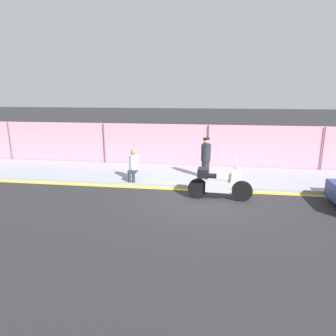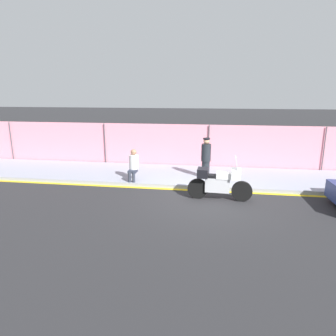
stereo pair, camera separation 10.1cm
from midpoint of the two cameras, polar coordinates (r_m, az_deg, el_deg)
name	(u,v)px [view 2 (the right image)]	position (r m, az deg, el deg)	size (l,w,h in m)	color
ground_plane	(205,200)	(10.50, 7.31, -5.97)	(120.00, 120.00, 0.00)	#262628
sidewalk	(207,177)	(13.04, 7.66, -1.62)	(38.33, 3.29, 0.15)	#8E93A3
curb_paint_stripe	(206,191)	(11.40, 7.45, -4.33)	(38.33, 0.18, 0.01)	gold
storefront_fence	(209,147)	(14.51, 7.95, 3.99)	(36.41, 0.17, 2.12)	pink
motorcycle	(219,182)	(10.38, 9.98, -2.67)	(2.20, 0.55, 1.54)	black
officer_standing	(206,158)	(12.42, 7.47, 1.97)	(0.39, 0.39, 1.66)	#1E2328
person_seated_on_curb	(133,163)	(12.08, -6.36, 0.89)	(0.38, 0.65, 1.25)	#2D3342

